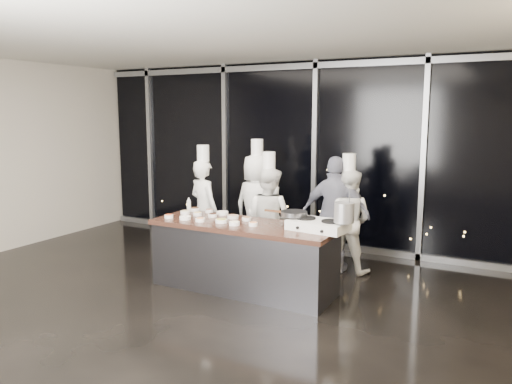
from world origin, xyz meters
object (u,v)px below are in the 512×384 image
Objects in this scene: frying_pan at (293,213)px; chef_center at (269,218)px; chef_right at (347,220)px; stock_pot at (344,213)px; chef_left at (257,206)px; guest at (335,215)px; demo_counter at (244,256)px; stove at (318,225)px; chef_far_left at (204,208)px.

chef_center is (-0.74, 0.79, -0.29)m from frying_pan.
chef_center is 1.15m from chef_right.
chef_right is at bearing 105.69° from stock_pot.
chef_left is 1.12× the size of guest.
chef_center reaches higher than demo_counter.
demo_counter is 1.59m from guest.
chef_center reaches higher than stove.
chef_center is (-1.43, 0.87, -0.38)m from stock_pot.
stock_pot is 0.12× the size of chef_left.
stove is at bearing 95.70° from chef_right.
stove is 0.39× the size of chef_left.
frying_pan is (0.65, 0.13, 0.62)m from demo_counter.
chef_center is 1.04× the size of guest.
demo_counter is 1.44× the size of guest.
guest is (0.15, 1.18, -0.22)m from frying_pan.
chef_center reaches higher than guest.
guest is at bearing 105.93° from stove.
chef_center reaches higher than frying_pan.
stove is 2.39m from chef_far_left.
chef_far_left is at bearing 15.92° from chef_right.
stock_pot is at bearing 148.69° from chef_left.
chef_right reaches higher than stove.
guest reaches higher than stock_pot.
demo_counter is 1.41× the size of chef_right.
frying_pan is at bearing 176.78° from chef_far_left.
chef_center is 0.98m from guest.
chef_left reaches higher than guest.
chef_far_left is at bearing 166.25° from stove.
guest reaches higher than frying_pan.
demo_counter is at bearing 115.40° from chef_left.
chef_far_left is 0.95× the size of chef_left.
chef_right is at bearing -157.45° from guest.
demo_counter is at bearing 52.81° from guest.
demo_counter is 1.28× the size of chef_left.
stock_pot is 2.33m from chef_left.
chef_far_left is at bearing 143.20° from demo_counter.
chef_left is (-0.53, 1.39, 0.40)m from demo_counter.
stove is at bearing 0.72° from frying_pan.
chef_right is at bearing -148.30° from chef_far_left.
chef_center is at bearing -160.89° from chef_far_left.
demo_counter is at bearing -177.96° from stock_pot.
guest is (-0.20, 1.22, -0.11)m from stove.
frying_pan is 2.50× the size of stock_pot.
frying_pan is 1.74m from chef_left.
stock_pot is at bearing 2.04° from demo_counter.
stove is 3.16× the size of stock_pot.
chef_left is 0.65m from chef_center.
chef_left is (-1.87, 1.35, -0.30)m from stock_pot.
chef_left is at bearing 144.27° from stock_pot.
demo_counter is 1.39× the size of chef_center.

